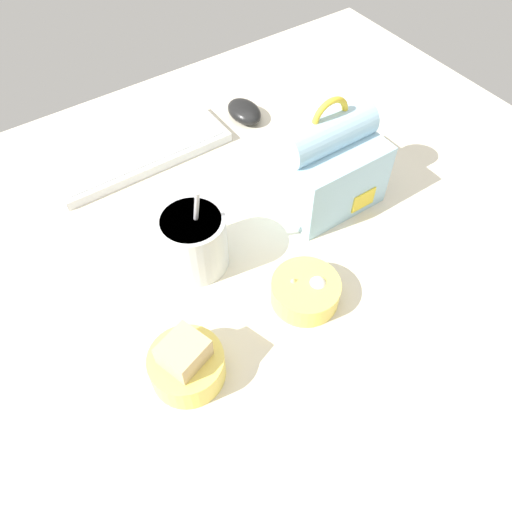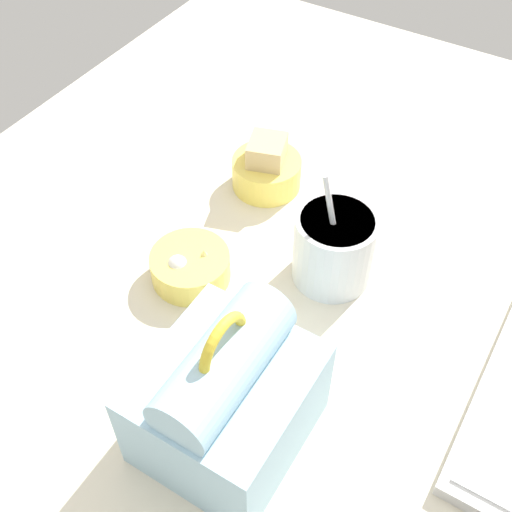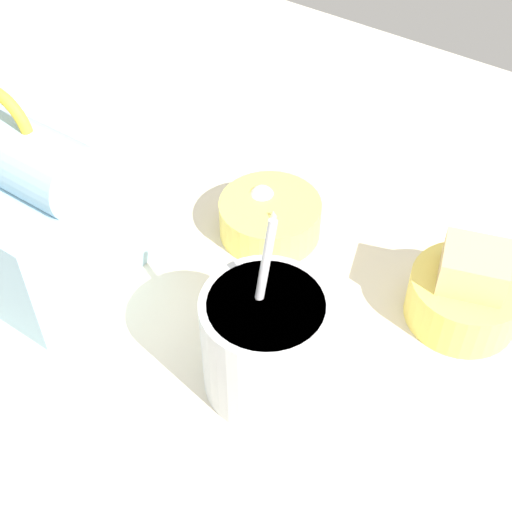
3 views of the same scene
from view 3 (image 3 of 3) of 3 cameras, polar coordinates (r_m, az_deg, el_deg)
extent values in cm
cube|color=beige|center=(66.73, -1.47, -5.28)|extent=(140.00, 110.00, 2.00)
cube|color=#9EC6DB|center=(69.67, -17.48, 3.01)|extent=(16.91, 15.27, 11.78)
cylinder|color=#9EC6DB|center=(65.00, -18.95, 7.98)|extent=(16.06, 6.48, 6.48)
cube|color=yellow|center=(76.63, -14.35, 5.65)|extent=(4.73, 0.30, 3.53)
torus|color=yellow|center=(63.37, -19.57, 10.05)|extent=(6.92, 1.00, 6.92)
cylinder|color=silver|center=(57.56, 0.76, -7.06)|extent=(10.32, 10.32, 10.00)
cylinder|color=gold|center=(53.90, 0.80, -4.03)|extent=(9.08, 9.08, 0.60)
cylinder|color=silver|center=(53.43, 0.45, -2.36)|extent=(0.70, 3.46, 11.32)
cylinder|color=#EFD65B|center=(66.82, 16.30, -3.28)|extent=(10.17, 10.17, 4.67)
cube|color=tan|center=(64.98, 16.76, -1.79)|extent=(6.89, 6.56, 6.54)
cylinder|color=#EFD65B|center=(72.20, 1.13, 3.07)|extent=(10.31, 10.31, 3.90)
ellipsoid|color=white|center=(72.61, 0.47, 4.50)|extent=(2.81, 2.81, 3.30)
cone|color=#F4DB84|center=(70.07, 1.35, 2.65)|extent=(4.66, 4.66, 3.32)
sphere|color=black|center=(74.27, 2.28, 4.52)|extent=(1.24, 1.24, 1.24)
sphere|color=black|center=(74.07, 1.74, 4.40)|extent=(1.24, 1.24, 1.24)
camera|label=1|loc=(0.76, 52.09, 44.15)|focal=35.00mm
camera|label=2|loc=(0.73, -65.81, 37.05)|focal=45.00mm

